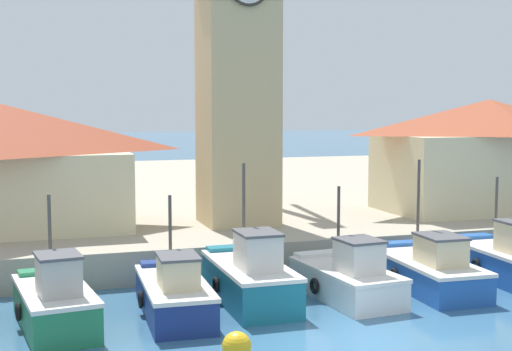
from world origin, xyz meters
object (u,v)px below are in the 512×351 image
fishing_boat_mid_right (427,269)px  warehouse_right (488,153)px  fishing_boat_right_inner (505,259)px  port_crane_near (241,71)px  fishing_boat_left_outer (55,302)px  mooring_buoy (237,346)px  fishing_boat_mid_left (250,278)px  fishing_boat_left_inner (174,293)px  fishing_boat_center (347,278)px  clock_tower (237,41)px

fishing_boat_mid_right → warehouse_right: 11.89m
fishing_boat_right_inner → port_crane_near: bearing=109.0°
fishing_boat_left_outer → mooring_buoy: 5.71m
fishing_boat_mid_right → fishing_boat_mid_left: bearing=178.5°
fishing_boat_mid_right → mooring_buoy: (-8.03, -4.59, -0.31)m
fishing_boat_left_inner → fishing_boat_mid_right: 8.76m
mooring_buoy → fishing_boat_left_outer: bearing=136.0°
fishing_boat_mid_left → fishing_boat_center: (3.12, -0.47, -0.13)m
fishing_boat_mid_left → fishing_boat_center: 3.15m
fishing_boat_left_outer → fishing_boat_center: fishing_boat_left_outer is taller
fishing_boat_center → mooring_buoy: bearing=-139.0°
fishing_boat_left_outer → fishing_boat_mid_left: bearing=7.7°
fishing_boat_left_outer → warehouse_right: (20.22, 8.72, 3.16)m
fishing_boat_left_inner → port_crane_near: size_ratio=0.26×
fishing_boat_left_outer → fishing_boat_left_inner: size_ratio=0.93×
fishing_boat_mid_right → mooring_buoy: fishing_boat_mid_right is taller
fishing_boat_right_inner → port_crane_near: (-5.25, 15.22, 7.25)m
fishing_boat_mid_left → clock_tower: clock_tower is taller
fishing_boat_center → clock_tower: size_ratio=0.29×
fishing_boat_left_inner → fishing_boat_center: (5.65, 0.13, 0.01)m
fishing_boat_mid_right → warehouse_right: (8.08, 8.09, 3.24)m
fishing_boat_left_outer → fishing_boat_mid_left: fishing_boat_mid_left is taller
fishing_boat_right_inner → warehouse_right: 9.73m
port_crane_near → fishing_boat_mid_right: bearing=-82.8°
fishing_boat_left_inner → port_crane_near: 18.77m
fishing_boat_center → fishing_boat_right_inner: size_ratio=0.97×
fishing_boat_left_outer → fishing_boat_mid_right: (12.14, 0.64, -0.08)m
clock_tower → port_crane_near: port_crane_near is taller
fishing_boat_left_inner → mooring_buoy: (0.72, -4.15, -0.32)m
fishing_boat_right_inner → port_crane_near: 17.66m
fishing_boat_mid_right → clock_tower: 12.10m
fishing_boat_left_inner → mooring_buoy: size_ratio=6.69×
fishing_boat_left_outer → fishing_boat_mid_right: 12.15m
port_crane_near → mooring_buoy: 22.29m
fishing_boat_center → port_crane_near: 17.41m
warehouse_right → fishing_boat_left_inner: bearing=-153.1°
clock_tower → warehouse_right: clock_tower is taller
fishing_boat_right_inner → clock_tower: size_ratio=0.30×
fishing_boat_center → mooring_buoy: 6.54m
clock_tower → mooring_buoy: clock_tower is taller
fishing_boat_mid_right → clock_tower: (-4.39, 7.78, 8.16)m
fishing_boat_mid_right → fishing_boat_right_inner: bearing=4.1°
fishing_boat_left_outer → fishing_boat_right_inner: (15.43, 0.87, -0.01)m
fishing_boat_left_outer → port_crane_near: port_crane_near is taller
fishing_boat_left_outer → fishing_boat_right_inner: size_ratio=0.95×
clock_tower → port_crane_near: 8.10m
fishing_boat_right_inner → fishing_boat_center: bearing=-175.2°
fishing_boat_mid_right → fishing_boat_right_inner: 3.30m
fishing_boat_center → fishing_boat_left_inner: bearing=-178.7°
mooring_buoy → fishing_boat_center: bearing=41.0°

